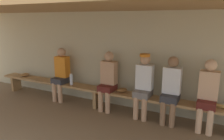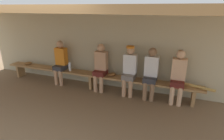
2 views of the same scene
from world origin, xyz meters
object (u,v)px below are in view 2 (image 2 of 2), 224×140
Objects in this scene: player_middle at (178,75)px; player_in_red at (151,72)px; player_rightmost at (61,61)px; baseball_glove_worn at (28,63)px; player_near_post at (130,68)px; water_bottle_green at (70,67)px; baseball_glove_tan at (112,74)px; baseball_bat at (195,86)px; player_in_white at (101,66)px; bench at (92,76)px.

player_middle and player_in_red have the same top height.
baseball_glove_worn is (-1.32, 0.01, -0.22)m from player_rightmost.
water_bottle_green is (-1.84, -0.03, -0.16)m from player_near_post.
player_near_post is at bearing 0.01° from player_rightmost.
baseball_glove_worn is at bearing 179.83° from player_near_post.
player_rightmost is 1.69m from baseball_glove_tan.
player_rightmost is at bearing -49.27° from baseball_glove_worn.
player_near_post is 5.60× the size of baseball_glove_tan.
player_in_red reaches higher than baseball_glove_tan.
player_in_red reaches higher than baseball_glove_worn.
player_rightmost is 5.56× the size of baseball_glove_worn.
player_rightmost is (-3.40, 0.00, 0.00)m from player_middle.
baseball_bat is at bearing -48.95° from baseball_glove_worn.
player_rightmost is 3.81m from baseball_bat.
player_near_post reaches higher than player_in_white.
player_near_post is at bearing 0.18° from bench.
player_near_post is at bearing 179.95° from player_in_red.
water_bottle_green reaches higher than bench.
water_bottle_green reaches higher than baseball_glove_worn.
baseball_glove_worn is at bearing -52.48° from baseball_glove_tan.
bench is 0.75m from water_bottle_green.
player_near_post reaches higher than water_bottle_green.
baseball_bat is (0.41, -0.00, -0.24)m from player_middle.
baseball_bat is (2.75, -0.00, 0.11)m from bench.
player_in_white is (0.28, 0.00, 0.34)m from bench.
baseball_bat is (2.47, -0.00, -0.24)m from player_in_white.
bench is 2.75m from baseball_bat.
player_near_post is at bearing -163.46° from baseball_bat.
baseball_glove_worn is at bearing 179.87° from player_middle.
player_rightmost reaches higher than baseball_bat.
baseball_bat is at bearing -0.17° from player_in_red.
bench is 4.49× the size of player_rightmost.
player_near_post is 1.22m from player_middle.
player_in_white reaches higher than bench.
player_middle is 1.00× the size of player_rightmost.
water_bottle_green is 1.34m from baseball_glove_tan.
player_in_red is (2.73, 0.00, 0.00)m from player_rightmost.
player_near_post is 0.56m from baseball_glove_tan.
player_rightmost reaches higher than bench.
player_rightmost and player_in_red have the same top height.
player_rightmost is at bearing 179.83° from bench.
player_middle is at bearing -0.02° from player_near_post.
player_middle is 5.56× the size of baseball_glove_worn.
baseball_bat is (1.63, -0.00, -0.25)m from player_near_post.
player_in_red is at bearing 0.10° from bench.
player_rightmost is (-1.34, 0.00, 0.00)m from player_in_white.
player_rightmost reaches higher than baseball_glove_tan.
player_in_white is at bearing 180.00° from player_middle.
player_in_white is at bearing 0.00° from player_rightmost.
player_in_white is at bearing 1.68° from water_bottle_green.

